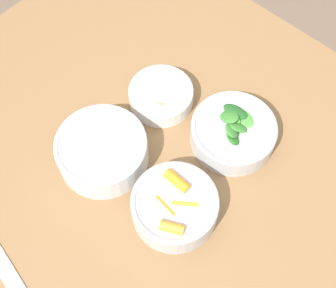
{
  "coord_description": "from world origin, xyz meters",
  "views": [
    {
      "loc": [
        -0.24,
        0.35,
        1.61
      ],
      "look_at": [
        0.07,
        0.01,
        0.78
      ],
      "focal_mm": 50.0,
      "sensor_mm": 36.0,
      "label": 1
    }
  ],
  "objects_px": {
    "bowl_beans_hotdog": "(102,151)",
    "ruler": "(6,270)",
    "bowl_carrots": "(175,206)",
    "bowl_cookies": "(161,95)",
    "bowl_greens": "(233,132)"
  },
  "relations": [
    {
      "from": "bowl_greens",
      "to": "bowl_beans_hotdog",
      "type": "bearing_deg",
      "value": 52.09
    },
    {
      "from": "bowl_cookies",
      "to": "bowl_beans_hotdog",
      "type": "bearing_deg",
      "value": 93.13
    },
    {
      "from": "bowl_carrots",
      "to": "ruler",
      "type": "bearing_deg",
      "value": 62.18
    },
    {
      "from": "bowl_carrots",
      "to": "bowl_beans_hotdog",
      "type": "xyz_separation_m",
      "value": [
        0.19,
        0.01,
        -0.0
      ]
    },
    {
      "from": "ruler",
      "to": "bowl_beans_hotdog",
      "type": "bearing_deg",
      "value": -83.15
    },
    {
      "from": "bowl_greens",
      "to": "bowl_cookies",
      "type": "bearing_deg",
      "value": 9.32
    },
    {
      "from": "bowl_carrots",
      "to": "ruler",
      "type": "distance_m",
      "value": 0.33
    },
    {
      "from": "bowl_carrots",
      "to": "bowl_cookies",
      "type": "xyz_separation_m",
      "value": [
        0.2,
        -0.17,
        -0.01
      ]
    },
    {
      "from": "bowl_beans_hotdog",
      "to": "ruler",
      "type": "distance_m",
      "value": 0.28
    },
    {
      "from": "bowl_carrots",
      "to": "bowl_beans_hotdog",
      "type": "distance_m",
      "value": 0.19
    },
    {
      "from": "bowl_carrots",
      "to": "bowl_greens",
      "type": "distance_m",
      "value": 0.2
    },
    {
      "from": "bowl_carrots",
      "to": "bowl_beans_hotdog",
      "type": "height_order",
      "value": "bowl_carrots"
    },
    {
      "from": "bowl_carrots",
      "to": "bowl_cookies",
      "type": "distance_m",
      "value": 0.26
    },
    {
      "from": "bowl_carrots",
      "to": "ruler",
      "type": "relative_size",
      "value": 0.65
    },
    {
      "from": "bowl_cookies",
      "to": "ruler",
      "type": "bearing_deg",
      "value": 95.38
    }
  ]
}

